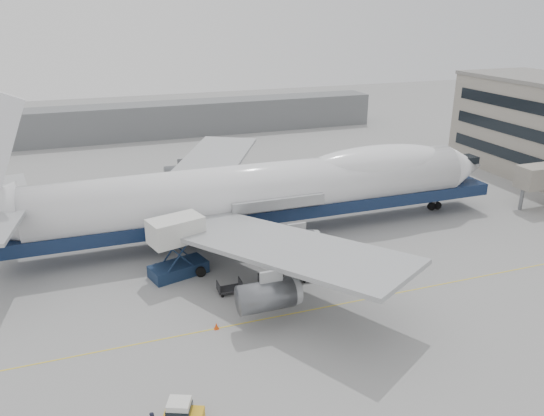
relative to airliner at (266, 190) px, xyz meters
name	(u,v)px	position (x,y,z in m)	size (l,w,h in m)	color
ground	(299,278)	(-0.64, -12.00, -5.62)	(260.00, 260.00, 0.00)	gray
apron_line	(324,307)	(-0.64, -18.00, -5.62)	(60.00, 0.15, 0.01)	gold
hangar	(127,122)	(-10.64, 58.00, -2.12)	(110.00, 8.00, 7.00)	slate
airliner	(266,190)	(0.00, 0.00, 0.00)	(67.00, 55.30, 19.98)	white
catering_truck	(177,244)	(-12.00, -7.05, -2.16)	(6.28, 5.03, 6.26)	#172947
baggage_tug	(182,414)	(-15.62, -28.14, -4.80)	(2.87, 2.25, 1.86)	gold
traffic_cone	(216,326)	(-10.79, -18.04, -5.34)	(0.41, 0.41, 0.60)	#E3450B
dolly_0	(230,288)	(-8.08, -12.52, -5.09)	(2.30, 1.35, 1.30)	#2D2D30
dolly_1	(271,281)	(-3.85, -12.52, -5.09)	(2.30, 1.35, 1.30)	#2D2D30
dolly_2	(310,274)	(0.37, -12.52, -5.09)	(2.30, 1.35, 1.30)	#2D2D30
dolly_3	(347,268)	(4.60, -12.52, -5.09)	(2.30, 1.35, 1.30)	#2D2D30
dolly_4	(383,262)	(8.82, -12.52, -5.09)	(2.30, 1.35, 1.30)	#2D2D30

